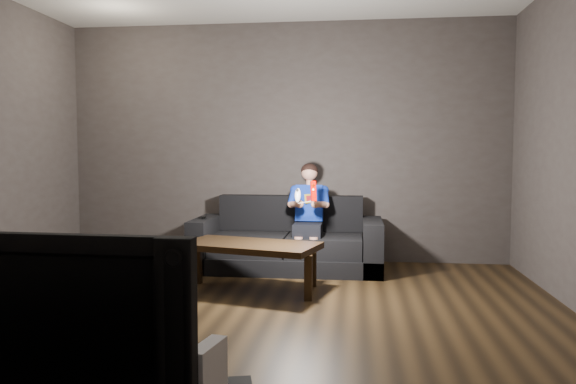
# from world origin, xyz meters

# --- Properties ---
(floor) EXTENTS (5.00, 5.00, 0.00)m
(floor) POSITION_xyz_m (0.00, 0.00, 0.00)
(floor) COLOR black
(floor) RESTS_ON ground
(back_wall) EXTENTS (5.00, 0.04, 2.70)m
(back_wall) POSITION_xyz_m (0.00, 2.50, 1.35)
(back_wall) COLOR #3E3735
(back_wall) RESTS_ON ground
(front_wall) EXTENTS (5.00, 0.04, 2.70)m
(front_wall) POSITION_xyz_m (0.00, -2.50, 1.35)
(front_wall) COLOR #3E3735
(front_wall) RESTS_ON ground
(sofa) EXTENTS (1.97, 0.85, 0.76)m
(sofa) POSITION_xyz_m (0.10, 1.97, 0.25)
(sofa) COLOR black
(sofa) RESTS_ON floor
(child) EXTENTS (0.43, 0.52, 1.05)m
(child) POSITION_xyz_m (0.32, 1.92, 0.66)
(child) COLOR black
(child) RESTS_ON sofa
(wii_remote_red) EXTENTS (0.07, 0.08, 0.20)m
(wii_remote_red) POSITION_xyz_m (0.40, 1.51, 0.86)
(wii_remote_red) COLOR #CF0700
(wii_remote_red) RESTS_ON child
(nunchuk_white) EXTENTS (0.06, 0.09, 0.15)m
(nunchuk_white) POSITION_xyz_m (0.25, 1.52, 0.82)
(nunchuk_white) COLOR white
(nunchuk_white) RESTS_ON child
(wii_remote_black) EXTENTS (0.07, 0.16, 0.03)m
(wii_remote_black) POSITION_xyz_m (-0.79, 1.90, 0.55)
(wii_remote_black) COLOR black
(wii_remote_black) RESTS_ON sofa
(coffee_table) EXTENTS (1.31, 0.88, 0.43)m
(coffee_table) POSITION_xyz_m (-0.12, 0.99, 0.38)
(coffee_table) COLOR black
(coffee_table) RESTS_ON floor
(tv) EXTENTS (0.98, 0.17, 0.56)m
(tv) POSITION_xyz_m (-0.11, -2.27, 0.72)
(tv) COLOR black
(tv) RESTS_ON media_console
(wii_console) EXTENTS (0.08, 0.18, 0.22)m
(wii_console) POSITION_xyz_m (0.37, -2.27, 0.55)
(wii_console) COLOR white
(wii_console) RESTS_ON media_console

